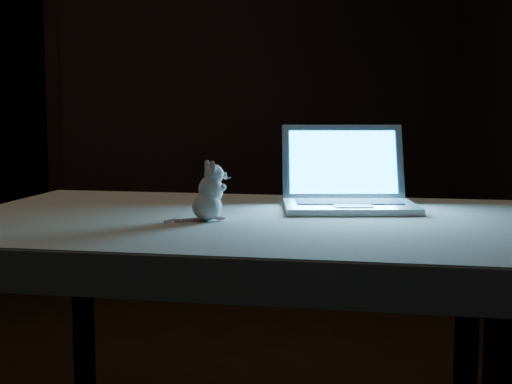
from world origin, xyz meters
name	(u,v)px	position (x,y,z in m)	size (l,w,h in m)	color
back_wall	(148,75)	(0.00, 2.50, 1.30)	(4.50, 0.04, 2.60)	black
table	(242,361)	(-0.05, -0.53, 0.39)	(1.47, 0.95, 0.79)	black
tablecloth	(266,235)	(0.01, -0.55, 0.75)	(1.57, 1.04, 0.09)	beige
laptop	(350,166)	(0.29, -0.47, 0.92)	(0.38, 0.33, 0.26)	#B5B5BA
plush_mouse	(207,191)	(-0.15, -0.57, 0.87)	(0.11, 0.11, 0.16)	white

